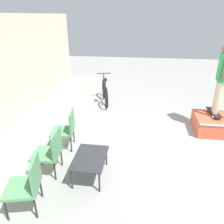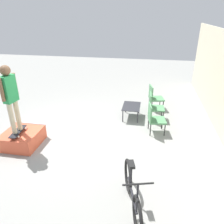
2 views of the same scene
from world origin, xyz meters
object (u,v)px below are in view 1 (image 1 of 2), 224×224
(person_skater, at_px, (222,73))
(patio_chair_left, at_px, (28,183))
(skate_ramp_box, at_px, (213,124))
(patio_chair_right, at_px, (66,128))
(skateboard_on_ramp, at_px, (214,112))
(patio_chair_center, at_px, (51,150))
(bicycle, at_px, (105,92))
(coffee_table, at_px, (90,159))

(person_skater, xyz_separation_m, patio_chair_left, (-3.33, 3.72, -1.08))
(skate_ramp_box, bearing_deg, person_skater, -5.03)
(patio_chair_right, bearing_deg, patio_chair_left, -9.03)
(skateboard_on_ramp, xyz_separation_m, person_skater, (0.00, 0.00, 1.10))
(skateboard_on_ramp, relative_size, patio_chair_center, 0.78)
(person_skater, relative_size, patio_chair_right, 1.92)
(person_skater, height_order, bicycle, person_skater)
(skateboard_on_ramp, height_order, person_skater, person_skater)
(patio_chair_center, relative_size, patio_chair_right, 1.00)
(skate_ramp_box, relative_size, skateboard_on_ramp, 1.42)
(skate_ramp_box, height_order, patio_chair_center, patio_chair_center)
(skate_ramp_box, distance_m, coffee_table, 3.72)
(bicycle, bearing_deg, skate_ramp_box, -132.51)
(patio_chair_left, bearing_deg, person_skater, 117.92)
(coffee_table, relative_size, patio_chair_right, 0.94)
(person_skater, distance_m, patio_chair_right, 4.14)
(skateboard_on_ramp, height_order, patio_chair_center, patio_chair_center)
(skateboard_on_ramp, relative_size, coffee_table, 0.84)
(skate_ramp_box, bearing_deg, patio_chair_center, 121.77)
(skateboard_on_ramp, distance_m, patio_chair_left, 4.99)
(skate_ramp_box, xyz_separation_m, skateboard_on_ramp, (0.13, -0.01, 0.29))
(skate_ramp_box, xyz_separation_m, patio_chair_right, (-1.36, 3.70, 0.32))
(patio_chair_center, bearing_deg, skateboard_on_ramp, 119.48)
(skate_ramp_box, relative_size, patio_chair_left, 1.11)
(skate_ramp_box, xyz_separation_m, person_skater, (0.13, -0.01, 1.39))
(patio_chair_left, xyz_separation_m, bicycle, (4.91, -0.40, -0.14))
(skateboard_on_ramp, height_order, patio_chair_right, patio_chair_right)
(skateboard_on_ramp, distance_m, coffee_table, 3.80)
(patio_chair_left, height_order, bicycle, bicycle)
(skate_ramp_box, height_order, bicycle, bicycle)
(patio_chair_right, bearing_deg, coffee_table, 30.93)
(patio_chair_left, bearing_deg, skateboard_on_ramp, 117.92)
(person_skater, xyz_separation_m, patio_chair_center, (-2.42, 3.71, -1.08))
(coffee_table, xyz_separation_m, bicycle, (4.01, 0.39, -0.02))
(person_skater, bearing_deg, bicycle, 71.91)
(skateboard_on_ramp, distance_m, person_skater, 1.10)
(skate_ramp_box, distance_m, skateboard_on_ramp, 0.32)
(patio_chair_center, height_order, bicycle, bicycle)
(coffee_table, xyz_separation_m, patio_chair_center, (0.01, 0.79, 0.13))
(patio_chair_center, xyz_separation_m, patio_chair_right, (0.94, 0.00, 0.00))
(skate_ramp_box, height_order, skateboard_on_ramp, skateboard_on_ramp)
(person_skater, relative_size, bicycle, 1.08)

